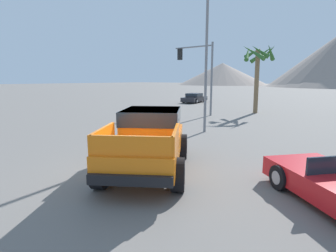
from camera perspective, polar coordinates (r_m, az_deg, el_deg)
The scene contains 6 objects.
ground_plane at distance 8.43m, azimuth -6.54°, elevation -9.59°, with size 320.00×320.00×0.00m, color slate.
orange_pickup_truck at distance 8.39m, azimuth -4.14°, elevation -2.19°, with size 4.34×5.11×1.84m.
parked_car_dark at distance 32.38m, azimuth 5.76°, elevation 6.14°, with size 2.38×4.35×1.13m.
traffic_light_main at distance 21.54m, azimuth 6.37°, elevation 12.99°, with size 3.57×0.38×5.61m.
street_lamp_post at distance 14.34m, azimuth 8.47°, elevation 19.47°, with size 0.90×0.24×8.77m.
palm_tree_short at distance 23.29m, azimuth 19.10°, elevation 13.15°, with size 2.57×2.63×5.63m.
Camera 1 is at (5.73, -5.48, 2.84)m, focal length 28.00 mm.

